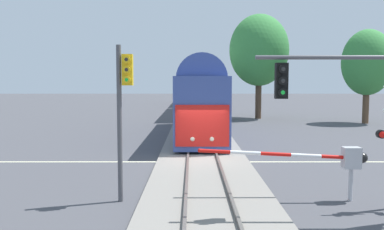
% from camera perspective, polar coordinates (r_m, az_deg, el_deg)
% --- Properties ---
extents(ground_plane, '(220.00, 220.00, 0.00)m').
position_cam_1_polar(ground_plane, '(20.29, 1.58, -6.53)').
color(ground_plane, '#47474C').
extents(road_centre_stripe, '(44.00, 0.20, 0.01)m').
position_cam_1_polar(road_centre_stripe, '(20.29, 1.58, -6.52)').
color(road_centre_stripe, beige).
rests_on(road_centre_stripe, ground).
extents(railway_track, '(4.40, 80.00, 0.32)m').
position_cam_1_polar(railway_track, '(20.27, 1.59, -6.26)').
color(railway_track, gray).
rests_on(railway_track, ground).
extents(commuter_train, '(3.04, 61.13, 5.16)m').
position_cam_1_polar(commuter_train, '(49.41, 0.71, 3.31)').
color(commuter_train, '#384C93').
rests_on(commuter_train, railway_track).
extents(crossing_gate_near, '(5.58, 0.40, 1.80)m').
position_cam_1_polar(crossing_gate_near, '(14.33, 19.15, -5.77)').
color(crossing_gate_near, '#B7B7BC').
rests_on(crossing_gate_near, ground).
extents(traffic_signal_near_right, '(5.34, 0.38, 4.87)m').
position_cam_1_polar(traffic_signal_near_right, '(12.59, 24.40, 3.02)').
color(traffic_signal_near_right, '#4C4C51').
rests_on(traffic_signal_near_right, ground).
extents(traffic_signal_median, '(0.53, 0.38, 5.12)m').
position_cam_1_polar(traffic_signal_median, '(13.44, -9.41, 2.43)').
color(traffic_signal_median, '#4C4C51').
rests_on(traffic_signal_median, ground).
extents(maple_right_background, '(4.63, 4.63, 8.76)m').
position_cam_1_polar(maple_right_background, '(41.74, 23.25, 6.69)').
color(maple_right_background, brown).
rests_on(maple_right_background, ground).
extents(elm_centre_background, '(6.20, 6.20, 10.94)m').
position_cam_1_polar(elm_centre_background, '(44.06, 9.39, 8.84)').
color(elm_centre_background, '#4C3828').
rests_on(elm_centre_background, ground).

